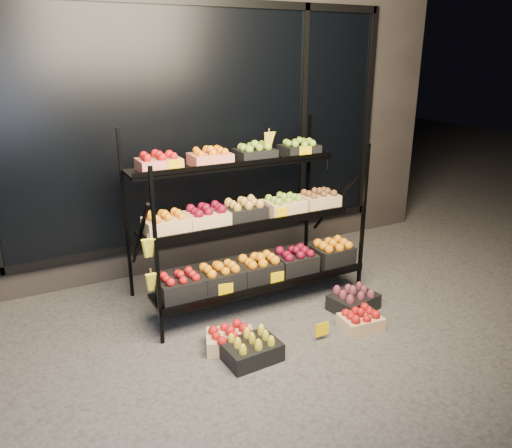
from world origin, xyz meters
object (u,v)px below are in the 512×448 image
display_rack (248,221)px  floor_crate_left (230,338)px  floor_crate_midleft (251,348)px  floor_crate_midright (361,320)px

display_rack → floor_crate_left: 1.16m
floor_crate_midleft → display_rack: bearing=61.2°
display_rack → floor_crate_midright: (0.59, -1.00, -0.70)m
display_rack → floor_crate_midleft: (-0.47, -0.97, -0.69)m
floor_crate_midright → display_rack: bearing=126.7°
display_rack → floor_crate_midleft: size_ratio=4.91×
display_rack → floor_crate_left: display_rack is taller
display_rack → floor_crate_left: (-0.55, -0.75, -0.70)m
floor_crate_left → floor_crate_midleft: size_ratio=1.02×
display_rack → floor_crate_midright: size_ratio=5.82×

